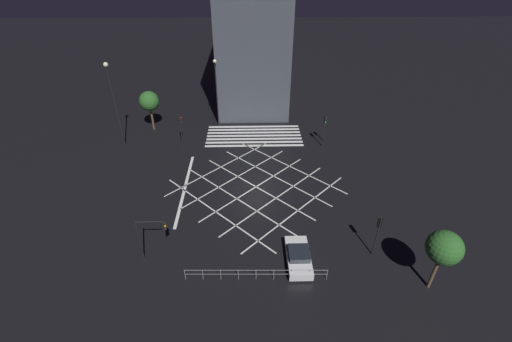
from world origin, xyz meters
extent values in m
plane|color=black|center=(0.00, 0.00, 0.00)|extent=(200.00, 200.00, 0.00)
cube|color=silver|center=(0.00, -8.81, 0.00)|extent=(12.50, 0.50, 0.01)
cube|color=silver|center=(0.00, -9.71, 0.00)|extent=(12.50, 0.50, 0.01)
cube|color=silver|center=(0.00, -10.61, 0.00)|extent=(12.50, 0.50, 0.01)
cube|color=silver|center=(0.00, -11.51, 0.00)|extent=(12.50, 0.50, 0.01)
cube|color=silver|center=(0.00, -12.41, 0.00)|extent=(12.50, 0.50, 0.01)
cube|color=silver|center=(0.00, -13.31, 0.00)|extent=(12.50, 0.50, 0.01)
cube|color=silver|center=(0.00, -14.21, 0.00)|extent=(12.50, 0.50, 0.01)
cube|color=silver|center=(3.93, -3.93, 0.00)|extent=(10.90, 10.90, 0.01)
cube|color=silver|center=(-3.93, -3.93, 0.00)|extent=(10.90, 10.90, 0.01)
cube|color=silver|center=(1.96, -1.96, 0.00)|extent=(10.90, 10.90, 0.01)
cube|color=silver|center=(-1.96, -1.96, 0.00)|extent=(10.90, 10.90, 0.01)
cube|color=silver|center=(0.00, 0.00, 0.00)|extent=(10.90, 10.90, 0.01)
cube|color=silver|center=(0.00, 0.00, 0.00)|extent=(10.90, 10.90, 0.01)
cube|color=silver|center=(-1.96, 1.96, 0.00)|extent=(10.90, 10.90, 0.01)
cube|color=silver|center=(1.96, 1.96, 0.00)|extent=(10.90, 10.90, 0.01)
cube|color=silver|center=(-3.93, 3.93, 0.00)|extent=(10.90, 10.90, 0.01)
cube|color=silver|center=(3.93, 3.93, 0.00)|extent=(10.90, 10.90, 0.01)
cube|color=silver|center=(7.45, 0.00, 0.00)|extent=(0.30, 12.50, 0.01)
cube|color=#3D424C|center=(0.00, -33.76, 9.74)|extent=(10.00, 36.65, 19.49)
cube|color=black|center=(5.03, -50.25, 2.00)|extent=(0.06, 1.40, 1.80)
cube|color=black|center=(5.03, -46.58, 2.00)|extent=(0.06, 1.40, 1.80)
cube|color=black|center=(5.03, -42.92, 2.00)|extent=(0.06, 1.40, 1.80)
cube|color=black|center=(5.03, -39.25, 2.00)|extent=(0.06, 1.40, 1.80)
cube|color=black|center=(5.03, -35.59, 2.00)|extent=(0.06, 1.40, 1.80)
cube|color=beige|center=(5.03, -31.92, 2.00)|extent=(0.06, 1.40, 1.80)
cube|color=black|center=(5.03, -28.26, 2.00)|extent=(0.06, 1.40, 1.80)
cube|color=black|center=(5.03, -24.59, 2.00)|extent=(0.06, 1.40, 1.80)
cube|color=beige|center=(5.03, -20.93, 2.00)|extent=(0.06, 1.40, 1.80)
cube|color=black|center=(5.03, -17.26, 2.00)|extent=(0.06, 1.40, 1.80)
cube|color=black|center=(5.03, -50.25, 5.30)|extent=(0.06, 1.40, 1.80)
cube|color=black|center=(5.03, -46.58, 5.30)|extent=(0.06, 1.40, 1.80)
cube|color=black|center=(5.03, -42.92, 5.30)|extent=(0.06, 1.40, 1.80)
cube|color=beige|center=(5.03, -39.25, 5.30)|extent=(0.06, 1.40, 1.80)
cube|color=black|center=(5.03, -35.59, 5.30)|extent=(0.06, 1.40, 1.80)
cube|color=beige|center=(5.03, -31.92, 5.30)|extent=(0.06, 1.40, 1.80)
cube|color=black|center=(5.03, -28.26, 5.30)|extent=(0.06, 1.40, 1.80)
cube|color=beige|center=(5.03, -24.59, 5.30)|extent=(0.06, 1.40, 1.80)
cube|color=beige|center=(5.03, -20.93, 5.30)|extent=(0.06, 1.40, 1.80)
cube|color=black|center=(5.03, -17.26, 5.30)|extent=(0.06, 1.40, 1.80)
cube|color=beige|center=(5.03, -50.25, 8.60)|extent=(0.06, 1.40, 1.80)
cube|color=black|center=(5.03, -46.58, 8.60)|extent=(0.06, 1.40, 1.80)
cube|color=black|center=(5.03, -42.92, 8.60)|extent=(0.06, 1.40, 1.80)
cube|color=beige|center=(5.03, -39.25, 8.60)|extent=(0.06, 1.40, 1.80)
cube|color=beige|center=(5.03, -35.59, 8.60)|extent=(0.06, 1.40, 1.80)
cube|color=black|center=(5.03, -31.92, 8.60)|extent=(0.06, 1.40, 1.80)
cube|color=beige|center=(5.03, -28.26, 8.60)|extent=(0.06, 1.40, 1.80)
cube|color=black|center=(5.03, -24.59, 8.60)|extent=(0.06, 1.40, 1.80)
cube|color=black|center=(5.03, -20.93, 8.60)|extent=(0.06, 1.40, 1.80)
cube|color=beige|center=(5.03, -17.26, 8.60)|extent=(0.06, 1.40, 1.80)
cube|color=black|center=(5.03, -46.58, 11.89)|extent=(0.06, 1.40, 1.80)
cube|color=black|center=(5.03, -42.92, 11.89)|extent=(0.06, 1.40, 1.80)
cube|color=beige|center=(5.03, -39.25, 11.89)|extent=(0.06, 1.40, 1.80)
cube|color=black|center=(5.03, -35.59, 11.89)|extent=(0.06, 1.40, 1.80)
cube|color=black|center=(5.03, -31.92, 11.89)|extent=(0.06, 1.40, 1.80)
cube|color=black|center=(5.03, -28.26, 11.89)|extent=(0.06, 1.40, 1.80)
cube|color=black|center=(5.03, -24.59, 11.89)|extent=(0.06, 1.40, 1.80)
cube|color=black|center=(5.03, -20.93, 11.89)|extent=(0.06, 1.40, 1.80)
cube|color=black|center=(5.03, -17.26, 11.89)|extent=(0.06, 1.40, 1.80)
cube|color=beige|center=(5.03, -20.93, 15.19)|extent=(0.06, 1.40, 1.80)
cube|color=beige|center=(5.03, -17.26, 15.19)|extent=(0.06, 1.40, 1.80)
cylinder|color=black|center=(-8.55, -8.47, 2.12)|extent=(0.11, 0.11, 4.24)
cube|color=black|center=(-8.55, -8.34, 3.74)|extent=(0.28, 0.16, 0.90)
sphere|color=black|center=(-8.55, -8.23, 4.04)|extent=(0.18, 0.18, 0.18)
sphere|color=black|center=(-8.55, -8.23, 3.74)|extent=(0.18, 0.18, 0.18)
sphere|color=green|center=(-8.55, -8.23, 3.44)|extent=(0.18, 0.18, 0.18)
cube|color=black|center=(-8.55, -8.43, 3.74)|extent=(0.36, 0.02, 0.98)
cylinder|color=black|center=(9.16, -9.44, 1.94)|extent=(0.11, 0.11, 3.88)
cube|color=black|center=(9.03, -9.44, 3.38)|extent=(0.16, 0.28, 0.90)
sphere|color=red|center=(8.92, -9.44, 3.68)|extent=(0.18, 0.18, 0.18)
sphere|color=black|center=(8.92, -9.44, 3.38)|extent=(0.18, 0.18, 0.18)
sphere|color=black|center=(8.92, -9.44, 3.08)|extent=(0.18, 0.18, 0.18)
cube|color=black|center=(9.12, -9.44, 3.38)|extent=(0.02, 0.36, 0.98)
cylinder|color=black|center=(-9.32, 9.59, 1.96)|extent=(0.11, 0.11, 3.92)
cube|color=black|center=(-9.32, 9.46, 3.42)|extent=(0.28, 0.16, 0.90)
sphere|color=black|center=(-9.32, 9.35, 3.72)|extent=(0.18, 0.18, 0.18)
sphere|color=orange|center=(-9.32, 9.35, 3.42)|extent=(0.18, 0.18, 0.18)
sphere|color=black|center=(-9.32, 9.35, 3.12)|extent=(0.18, 0.18, 0.18)
cube|color=black|center=(-9.32, 9.55, 3.42)|extent=(0.36, 0.02, 0.98)
cylinder|color=black|center=(-9.04, -9.57, 1.62)|extent=(0.11, 0.11, 3.23)
cube|color=black|center=(-8.91, -9.57, 2.73)|extent=(0.16, 0.28, 0.90)
sphere|color=black|center=(-8.80, -9.57, 3.03)|extent=(0.18, 0.18, 0.18)
sphere|color=black|center=(-8.80, -9.57, 2.73)|extent=(0.18, 0.18, 0.18)
sphere|color=green|center=(-8.80, -9.57, 2.43)|extent=(0.18, 0.18, 0.18)
cube|color=black|center=(-9.00, -9.57, 2.73)|extent=(0.02, 0.36, 0.98)
cylinder|color=black|center=(9.31, 9.58, 2.02)|extent=(0.11, 0.11, 4.05)
cylinder|color=black|center=(8.27, 9.58, 3.90)|extent=(2.08, 0.09, 0.09)
cube|color=black|center=(7.23, 9.58, 3.45)|extent=(0.16, 0.28, 0.90)
sphere|color=black|center=(7.12, 9.58, 3.75)|extent=(0.18, 0.18, 0.18)
sphere|color=orange|center=(7.12, 9.58, 3.45)|extent=(0.18, 0.18, 0.18)
sphere|color=black|center=(7.12, 9.58, 3.15)|extent=(0.18, 0.18, 0.18)
cube|color=black|center=(7.32, 9.58, 3.45)|extent=(0.02, 0.36, 0.98)
cylinder|color=black|center=(4.90, -14.83, 4.39)|extent=(0.14, 0.14, 8.78)
sphere|color=#F4EAC6|center=(4.90, -14.83, 8.91)|extent=(0.46, 0.46, 0.46)
cylinder|color=black|center=(16.44, -9.41, 4.99)|extent=(0.14, 0.14, 9.98)
sphere|color=#F4EAC6|center=(16.44, -9.41, 10.14)|extent=(0.54, 0.54, 0.54)
cylinder|color=brown|center=(-12.53, 12.83, 1.58)|extent=(0.24, 0.24, 3.15)
sphere|color=#285B23|center=(-12.53, 12.83, 4.07)|extent=(2.43, 2.43, 2.43)
cylinder|color=brown|center=(13.73, -13.76, 1.56)|extent=(0.28, 0.28, 3.13)
sphere|color=#285B23|center=(13.73, -13.76, 4.10)|extent=(2.59, 2.59, 2.59)
cube|color=silver|center=(-3.13, 10.26, 0.53)|extent=(1.82, 4.11, 0.65)
cube|color=black|center=(-3.13, 10.36, 1.09)|extent=(1.61, 1.73, 0.46)
sphere|color=white|center=(-2.56, 8.25, 0.47)|extent=(0.16, 0.16, 0.16)
sphere|color=white|center=(-3.69, 8.25, 0.47)|extent=(0.16, 0.16, 0.16)
cylinder|color=black|center=(-2.33, 8.99, 0.34)|extent=(0.20, 0.68, 0.68)
cylinder|color=black|center=(-3.92, 8.99, 0.34)|extent=(0.20, 0.68, 0.68)
cylinder|color=black|center=(-2.33, 11.54, 0.34)|extent=(0.20, 0.68, 0.68)
cylinder|color=black|center=(-3.92, 11.54, 0.34)|extent=(0.20, 0.68, 0.68)
cylinder|color=gray|center=(5.62, 11.76, 0.53)|extent=(0.05, 0.05, 1.05)
cylinder|color=gray|center=(4.28, 11.79, 0.53)|extent=(0.05, 0.05, 1.05)
cylinder|color=gray|center=(2.95, 11.82, 0.53)|extent=(0.05, 0.05, 1.05)
cylinder|color=gray|center=(1.61, 11.85, 0.53)|extent=(0.05, 0.05, 1.05)
cylinder|color=gray|center=(0.27, 11.88, 0.53)|extent=(0.05, 0.05, 1.05)
cylinder|color=gray|center=(-1.07, 11.92, 0.53)|extent=(0.05, 0.05, 1.05)
cylinder|color=gray|center=(-2.40, 11.95, 0.53)|extent=(0.05, 0.05, 1.05)
cylinder|color=gray|center=(-3.74, 11.98, 0.53)|extent=(0.05, 0.05, 1.05)
cylinder|color=gray|center=(-5.08, 12.01, 0.53)|extent=(0.05, 0.05, 1.05)
cylinder|color=gray|center=(0.27, 11.88, 1.01)|extent=(10.70, 0.28, 0.04)
cylinder|color=gray|center=(0.27, 11.88, 0.58)|extent=(10.70, 0.28, 0.04)
camera|label=1|loc=(0.66, 28.98, 21.25)|focal=24.00mm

